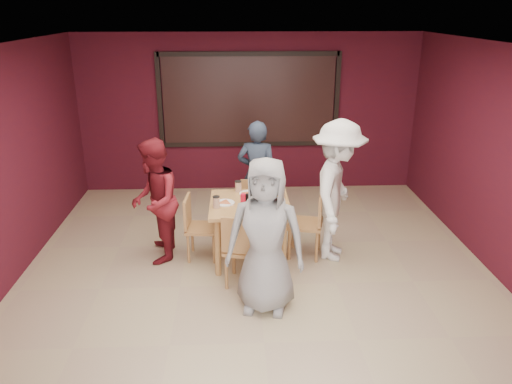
{
  "coord_description": "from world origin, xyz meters",
  "views": [
    {
      "loc": [
        -0.27,
        -5.31,
        3.21
      ],
      "look_at": [
        -0.0,
        0.69,
        0.96
      ],
      "focal_mm": 35.0,
      "sensor_mm": 36.0,
      "label": 1
    }
  ],
  "objects_px": {
    "diner_back": "(257,175)",
    "diner_front": "(266,236)",
    "dining_table": "(250,210)",
    "chair_right": "(311,220)",
    "chair_left": "(197,224)",
    "diner_right": "(337,191)",
    "chair_back": "(254,206)",
    "diner_left": "(154,201)",
    "chair_front": "(243,246)"
  },
  "relations": [
    {
      "from": "dining_table",
      "to": "chair_back",
      "type": "height_order",
      "value": "dining_table"
    },
    {
      "from": "dining_table",
      "to": "chair_right",
      "type": "height_order",
      "value": "dining_table"
    },
    {
      "from": "diner_right",
      "to": "diner_left",
      "type": "bearing_deg",
      "value": 107.59
    },
    {
      "from": "chair_back",
      "to": "diner_left",
      "type": "height_order",
      "value": "diner_left"
    },
    {
      "from": "chair_right",
      "to": "chair_back",
      "type": "bearing_deg",
      "value": 137.35
    },
    {
      "from": "chair_back",
      "to": "diner_left",
      "type": "relative_size",
      "value": 0.51
    },
    {
      "from": "dining_table",
      "to": "diner_left",
      "type": "height_order",
      "value": "diner_left"
    },
    {
      "from": "chair_left",
      "to": "diner_right",
      "type": "distance_m",
      "value": 1.91
    },
    {
      "from": "dining_table",
      "to": "chair_back",
      "type": "distance_m",
      "value": 0.78
    },
    {
      "from": "chair_back",
      "to": "chair_left",
      "type": "bearing_deg",
      "value": -140.54
    },
    {
      "from": "chair_left",
      "to": "dining_table",
      "type": "bearing_deg",
      "value": -6.87
    },
    {
      "from": "diner_front",
      "to": "chair_right",
      "type": "bearing_deg",
      "value": 71.53
    },
    {
      "from": "diner_front",
      "to": "diner_right",
      "type": "height_order",
      "value": "diner_right"
    },
    {
      "from": "diner_back",
      "to": "diner_right",
      "type": "height_order",
      "value": "diner_right"
    },
    {
      "from": "diner_back",
      "to": "diner_left",
      "type": "relative_size",
      "value": 1.0
    },
    {
      "from": "chair_right",
      "to": "diner_right",
      "type": "bearing_deg",
      "value": -4.65
    },
    {
      "from": "chair_back",
      "to": "diner_back",
      "type": "bearing_deg",
      "value": 81.12
    },
    {
      "from": "diner_left",
      "to": "diner_front",
      "type": "bearing_deg",
      "value": 44.84
    },
    {
      "from": "diner_left",
      "to": "chair_left",
      "type": "bearing_deg",
      "value": 87.03
    },
    {
      "from": "chair_back",
      "to": "diner_back",
      "type": "height_order",
      "value": "diner_back"
    },
    {
      "from": "chair_front",
      "to": "chair_right",
      "type": "relative_size",
      "value": 1.02
    },
    {
      "from": "chair_right",
      "to": "diner_right",
      "type": "relative_size",
      "value": 0.49
    },
    {
      "from": "dining_table",
      "to": "chair_left",
      "type": "bearing_deg",
      "value": 173.13
    },
    {
      "from": "chair_back",
      "to": "chair_right",
      "type": "height_order",
      "value": "chair_right"
    },
    {
      "from": "chair_right",
      "to": "diner_back",
      "type": "relative_size",
      "value": 0.56
    },
    {
      "from": "diner_back",
      "to": "diner_left",
      "type": "height_order",
      "value": "same"
    },
    {
      "from": "diner_front",
      "to": "diner_left",
      "type": "xyz_separation_m",
      "value": [
        -1.37,
        1.23,
        -0.06
      ]
    },
    {
      "from": "chair_left",
      "to": "chair_right",
      "type": "distance_m",
      "value": 1.53
    },
    {
      "from": "dining_table",
      "to": "chair_right",
      "type": "distance_m",
      "value": 0.85
    },
    {
      "from": "chair_left",
      "to": "diner_back",
      "type": "height_order",
      "value": "diner_back"
    },
    {
      "from": "diner_front",
      "to": "diner_left",
      "type": "bearing_deg",
      "value": 149.2
    },
    {
      "from": "chair_back",
      "to": "diner_back",
      "type": "relative_size",
      "value": 0.51
    },
    {
      "from": "chair_left",
      "to": "chair_right",
      "type": "relative_size",
      "value": 0.93
    },
    {
      "from": "dining_table",
      "to": "diner_left",
      "type": "distance_m",
      "value": 1.25
    },
    {
      "from": "diner_right",
      "to": "chair_back",
      "type": "bearing_deg",
      "value": 75.01
    },
    {
      "from": "chair_back",
      "to": "diner_right",
      "type": "xyz_separation_m",
      "value": [
        1.05,
        -0.7,
        0.47
      ]
    },
    {
      "from": "chair_front",
      "to": "chair_back",
      "type": "distance_m",
      "value": 1.45
    },
    {
      "from": "chair_right",
      "to": "diner_right",
      "type": "height_order",
      "value": "diner_right"
    },
    {
      "from": "chair_back",
      "to": "diner_front",
      "type": "distance_m",
      "value": 1.93
    },
    {
      "from": "diner_left",
      "to": "diner_right",
      "type": "height_order",
      "value": "diner_right"
    },
    {
      "from": "chair_left",
      "to": "diner_left",
      "type": "relative_size",
      "value": 0.53
    },
    {
      "from": "chair_back",
      "to": "chair_right",
      "type": "bearing_deg",
      "value": -42.65
    },
    {
      "from": "chair_front",
      "to": "diner_front",
      "type": "xyz_separation_m",
      "value": [
        0.23,
        -0.46,
        0.34
      ]
    },
    {
      "from": "chair_left",
      "to": "diner_back",
      "type": "relative_size",
      "value": 0.53
    },
    {
      "from": "chair_right",
      "to": "diner_left",
      "type": "relative_size",
      "value": 0.57
    },
    {
      "from": "diner_front",
      "to": "chair_left",
      "type": "bearing_deg",
      "value": 135.33
    },
    {
      "from": "diner_front",
      "to": "diner_back",
      "type": "distance_m",
      "value": 2.26
    },
    {
      "from": "diner_back",
      "to": "diner_front",
      "type": "bearing_deg",
      "value": 100.04
    },
    {
      "from": "chair_left",
      "to": "chair_right",
      "type": "xyz_separation_m",
      "value": [
        1.53,
        -0.02,
        0.04
      ]
    },
    {
      "from": "chair_right",
      "to": "chair_front",
      "type": "bearing_deg",
      "value": -140.62
    }
  ]
}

